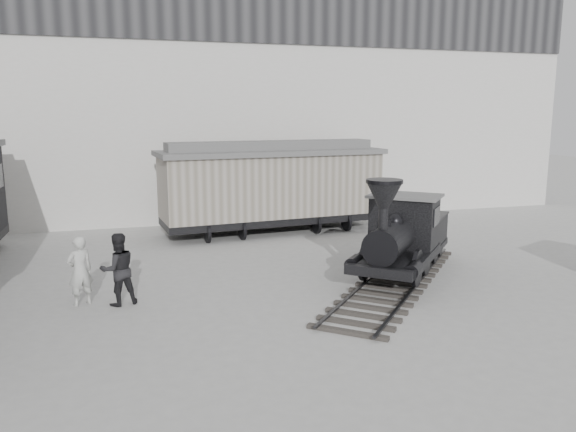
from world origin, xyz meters
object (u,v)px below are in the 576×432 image
object	(u,v)px
visitor_b	(118,269)
visitor_a	(80,271)
boxcar	(272,185)
locomotive	(401,240)

from	to	relation	value
visitor_b	visitor_a	bearing A→B (deg)	-32.02
boxcar	visitor_a	distance (m)	10.38
boxcar	visitor_a	xyz separation A→B (m)	(-7.13, -7.46, -1.09)
visitor_a	visitor_b	bearing A→B (deg)	138.86
visitor_a	visitor_b	world-z (taller)	visitor_b
locomotive	boxcar	world-z (taller)	boxcar
boxcar	visitor_a	size ratio (longest dim) A/B	5.21
visitor_a	locomotive	bearing A→B (deg)	153.66
locomotive	visitor_b	bearing A→B (deg)	-137.70
locomotive	visitor_a	world-z (taller)	locomotive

